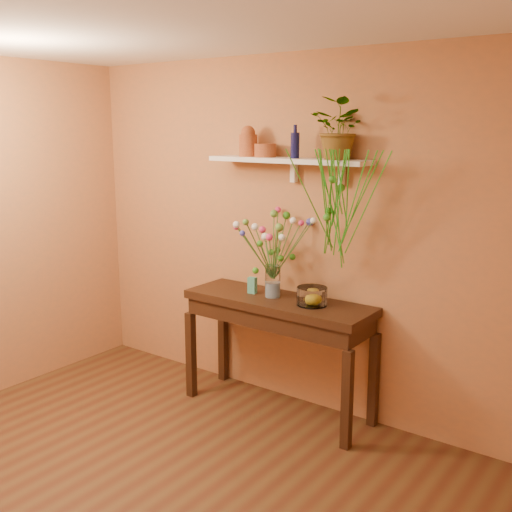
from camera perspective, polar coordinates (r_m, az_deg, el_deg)
The scene contains 13 objects.
room at distance 3.28m, azimuth -16.20°, elevation -2.88°, with size 4.04×4.04×2.70m.
sideboard at distance 4.63m, azimuth 2.07°, elevation -5.55°, with size 1.48×0.48×0.90m.
wall_shelf at distance 4.53m, azimuth 3.08°, elevation 8.86°, with size 1.30×0.24×0.19m.
terracotta_jug at distance 4.72m, azimuth -0.74°, elevation 10.62°, with size 0.15×0.15×0.23m.
terracotta_pot at distance 4.64m, azimuth 0.87°, elevation 9.84°, with size 0.16×0.16×0.10m, color #A65729.
blue_bottle at distance 4.47m, azimuth 3.67°, elevation 10.33°, with size 0.07×0.07×0.24m.
spider_plant at distance 4.32m, azimuth 7.91°, elevation 11.70°, with size 0.38×0.33×0.42m, color #34831C.
plant_fronds at distance 4.18m, azimuth 7.48°, elevation 5.30°, with size 0.71×0.35×0.83m.
glass_vase at distance 4.61m, azimuth 1.57°, elevation -2.60°, with size 0.12×0.12×0.24m.
bouquet at distance 4.53m, azimuth 1.66°, elevation 1.94°, with size 0.60×0.55×0.52m.
glass_bowl at distance 4.43m, azimuth 5.25°, elevation -3.82°, with size 0.22×0.22×0.13m.
lemon at distance 4.43m, azimuth 5.34°, elevation -3.98°, with size 0.09×0.09×0.09m, color yellow.
carton at distance 4.72m, azimuth -0.35°, elevation -2.76°, with size 0.06×0.05×0.13m, color teal.
Camera 1 is at (2.53, -1.92, 2.17)m, focal length 42.82 mm.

